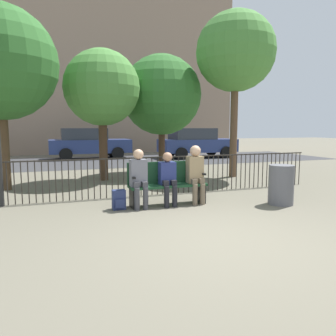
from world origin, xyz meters
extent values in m
plane|color=#605B4C|center=(0.00, 0.00, 0.00)|extent=(80.00, 80.00, 0.00)
cube|color=#14381E|center=(0.00, 2.32, 0.42)|extent=(1.68, 0.45, 0.05)
cube|color=#14381E|center=(0.00, 2.52, 0.69)|extent=(1.68, 0.05, 0.47)
cube|color=black|center=(-0.78, 2.32, 0.20)|extent=(0.06, 0.38, 0.40)
cube|color=black|center=(0.78, 2.32, 0.20)|extent=(0.06, 0.38, 0.40)
cube|color=black|center=(-0.78, 2.32, 0.65)|extent=(0.06, 0.38, 0.04)
cube|color=black|center=(0.78, 2.32, 0.65)|extent=(0.06, 0.38, 0.04)
cylinder|color=#3D3D42|center=(-0.74, 2.10, 0.23)|extent=(0.11, 0.11, 0.45)
cylinder|color=#3D3D42|center=(-0.56, 2.10, 0.23)|extent=(0.11, 0.11, 0.45)
cube|color=#3D3D42|center=(-0.74, 2.20, 0.50)|extent=(0.11, 0.20, 0.12)
cube|color=#3D3D42|center=(-0.56, 2.20, 0.50)|extent=(0.11, 0.20, 0.12)
cube|color=slate|center=(-0.65, 2.32, 0.73)|extent=(0.34, 0.22, 0.55)
sphere|color=tan|center=(-0.65, 2.30, 1.11)|extent=(0.21, 0.21, 0.21)
cylinder|color=black|center=(-0.11, 2.10, 0.23)|extent=(0.11, 0.11, 0.45)
cylinder|color=black|center=(0.07, 2.10, 0.23)|extent=(0.11, 0.11, 0.45)
cube|color=black|center=(-0.11, 2.20, 0.50)|extent=(0.11, 0.20, 0.12)
cube|color=black|center=(0.07, 2.20, 0.50)|extent=(0.11, 0.20, 0.12)
cube|color=navy|center=(-0.02, 2.32, 0.69)|extent=(0.34, 0.22, 0.48)
sphere|color=#A37556|center=(-0.02, 2.30, 1.03)|extent=(0.21, 0.21, 0.21)
cylinder|color=brown|center=(0.53, 2.10, 0.23)|extent=(0.11, 0.11, 0.45)
cylinder|color=brown|center=(0.71, 2.10, 0.23)|extent=(0.11, 0.11, 0.45)
cube|color=brown|center=(0.53, 2.20, 0.50)|extent=(0.11, 0.20, 0.12)
cube|color=brown|center=(0.71, 2.20, 0.50)|extent=(0.11, 0.20, 0.12)
cube|color=#997F59|center=(0.62, 2.32, 0.74)|extent=(0.34, 0.22, 0.58)
sphere|color=tan|center=(0.62, 2.30, 1.15)|extent=(0.24, 0.24, 0.24)
cube|color=navy|center=(-1.07, 2.29, 0.20)|extent=(0.26, 0.17, 0.40)
cube|color=navy|center=(-1.07, 2.18, 0.14)|extent=(0.18, 0.04, 0.18)
cylinder|color=#2D2823|center=(-3.38, 3.44, 0.47)|extent=(0.02, 0.02, 0.95)
cylinder|color=#2D2823|center=(-3.24, 3.44, 0.47)|extent=(0.02, 0.02, 0.95)
cylinder|color=#2D2823|center=(-3.10, 3.44, 0.47)|extent=(0.02, 0.02, 0.95)
cylinder|color=#2D2823|center=(-2.96, 3.44, 0.47)|extent=(0.02, 0.02, 0.95)
cylinder|color=#2D2823|center=(-2.82, 3.44, 0.47)|extent=(0.02, 0.02, 0.95)
cylinder|color=#2D2823|center=(-2.68, 3.44, 0.47)|extent=(0.02, 0.02, 0.95)
cylinder|color=#2D2823|center=(-2.54, 3.44, 0.47)|extent=(0.02, 0.02, 0.95)
cylinder|color=#2D2823|center=(-2.40, 3.44, 0.47)|extent=(0.02, 0.02, 0.95)
cylinder|color=#2D2823|center=(-2.26, 3.44, 0.47)|extent=(0.02, 0.02, 0.95)
cylinder|color=#2D2823|center=(-2.12, 3.44, 0.47)|extent=(0.02, 0.02, 0.95)
cylinder|color=#2D2823|center=(-1.98, 3.44, 0.47)|extent=(0.02, 0.02, 0.95)
cylinder|color=#2D2823|center=(-1.84, 3.44, 0.47)|extent=(0.02, 0.02, 0.95)
cylinder|color=#2D2823|center=(-1.70, 3.44, 0.47)|extent=(0.02, 0.02, 0.95)
cylinder|color=#2D2823|center=(-1.56, 3.44, 0.47)|extent=(0.02, 0.02, 0.95)
cylinder|color=#2D2823|center=(-1.42, 3.44, 0.47)|extent=(0.02, 0.02, 0.95)
cylinder|color=#2D2823|center=(-1.28, 3.44, 0.47)|extent=(0.02, 0.02, 0.95)
cylinder|color=#2D2823|center=(-1.14, 3.44, 0.47)|extent=(0.02, 0.02, 0.95)
cylinder|color=#2D2823|center=(-1.00, 3.44, 0.47)|extent=(0.02, 0.02, 0.95)
cylinder|color=#2D2823|center=(-0.86, 3.44, 0.47)|extent=(0.02, 0.02, 0.95)
cylinder|color=#2D2823|center=(-0.72, 3.44, 0.47)|extent=(0.02, 0.02, 0.95)
cylinder|color=#2D2823|center=(-0.58, 3.44, 0.47)|extent=(0.02, 0.02, 0.95)
cylinder|color=#2D2823|center=(-0.44, 3.44, 0.47)|extent=(0.02, 0.02, 0.95)
cylinder|color=#2D2823|center=(-0.30, 3.44, 0.47)|extent=(0.02, 0.02, 0.95)
cylinder|color=#2D2823|center=(-0.16, 3.44, 0.47)|extent=(0.02, 0.02, 0.95)
cylinder|color=#2D2823|center=(-0.02, 3.44, 0.47)|extent=(0.02, 0.02, 0.95)
cylinder|color=#2D2823|center=(0.12, 3.44, 0.47)|extent=(0.02, 0.02, 0.95)
cylinder|color=#2D2823|center=(0.26, 3.44, 0.47)|extent=(0.02, 0.02, 0.95)
cylinder|color=#2D2823|center=(0.40, 3.44, 0.47)|extent=(0.02, 0.02, 0.95)
cylinder|color=#2D2823|center=(0.54, 3.44, 0.47)|extent=(0.02, 0.02, 0.95)
cylinder|color=#2D2823|center=(0.68, 3.44, 0.47)|extent=(0.02, 0.02, 0.95)
cylinder|color=#2D2823|center=(0.82, 3.44, 0.47)|extent=(0.02, 0.02, 0.95)
cylinder|color=#2D2823|center=(0.96, 3.44, 0.47)|extent=(0.02, 0.02, 0.95)
cylinder|color=#2D2823|center=(1.10, 3.44, 0.47)|extent=(0.02, 0.02, 0.95)
cylinder|color=#2D2823|center=(1.24, 3.44, 0.47)|extent=(0.02, 0.02, 0.95)
cylinder|color=#2D2823|center=(1.38, 3.44, 0.47)|extent=(0.02, 0.02, 0.95)
cylinder|color=#2D2823|center=(1.52, 3.44, 0.47)|extent=(0.02, 0.02, 0.95)
cylinder|color=#2D2823|center=(1.66, 3.44, 0.47)|extent=(0.02, 0.02, 0.95)
cylinder|color=#2D2823|center=(1.80, 3.44, 0.47)|extent=(0.02, 0.02, 0.95)
cylinder|color=#2D2823|center=(1.94, 3.44, 0.47)|extent=(0.02, 0.02, 0.95)
cylinder|color=#2D2823|center=(2.08, 3.44, 0.47)|extent=(0.02, 0.02, 0.95)
cylinder|color=#2D2823|center=(2.22, 3.44, 0.47)|extent=(0.02, 0.02, 0.95)
cylinder|color=#2D2823|center=(2.36, 3.44, 0.47)|extent=(0.02, 0.02, 0.95)
cylinder|color=#2D2823|center=(2.50, 3.44, 0.47)|extent=(0.02, 0.02, 0.95)
cylinder|color=#2D2823|center=(2.64, 3.44, 0.47)|extent=(0.02, 0.02, 0.95)
cylinder|color=#2D2823|center=(2.78, 3.44, 0.47)|extent=(0.02, 0.02, 0.95)
cylinder|color=#2D2823|center=(2.92, 3.44, 0.47)|extent=(0.02, 0.02, 0.95)
cylinder|color=#2D2823|center=(3.06, 3.44, 0.47)|extent=(0.02, 0.02, 0.95)
cylinder|color=#2D2823|center=(3.20, 3.44, 0.47)|extent=(0.02, 0.02, 0.95)
cylinder|color=#2D2823|center=(3.34, 3.44, 0.47)|extent=(0.02, 0.02, 0.95)
cylinder|color=#2D2823|center=(3.48, 3.44, 0.47)|extent=(0.02, 0.02, 0.95)
cylinder|color=#2D2823|center=(3.62, 3.44, 0.47)|extent=(0.02, 0.02, 0.95)
cylinder|color=#2D2823|center=(3.76, 3.44, 0.47)|extent=(0.02, 0.02, 0.95)
cylinder|color=#2D2823|center=(3.90, 3.44, 0.47)|extent=(0.02, 0.02, 0.95)
cylinder|color=#2D2823|center=(4.04, 3.44, 0.47)|extent=(0.02, 0.02, 0.95)
cylinder|color=#2D2823|center=(4.18, 3.44, 0.47)|extent=(0.02, 0.02, 0.95)
cylinder|color=#2D2823|center=(4.32, 3.44, 0.47)|extent=(0.02, 0.02, 0.95)
cylinder|color=#2D2823|center=(4.46, 3.44, 0.47)|extent=(0.02, 0.02, 0.95)
cube|color=#2D2823|center=(0.00, 3.44, 0.93)|extent=(9.00, 0.03, 0.03)
cylinder|color=#422D1E|center=(-0.79, 6.17, 1.11)|extent=(0.26, 0.26, 2.23)
sphere|color=#478438|center=(-0.79, 6.17, 2.87)|extent=(2.33, 2.33, 2.33)
cylinder|color=brown|center=(3.44, 5.44, 1.70)|extent=(0.24, 0.24, 3.40)
sphere|color=#478438|center=(3.44, 5.44, 4.10)|extent=(2.58, 2.58, 2.58)
cylinder|color=#422D1E|center=(1.42, 7.00, 1.01)|extent=(0.23, 0.23, 2.02)
sphere|color=#2D6628|center=(1.42, 7.00, 2.80)|extent=(2.81, 2.81, 2.81)
cylinder|color=#4C3823|center=(-3.48, 5.38, 1.25)|extent=(0.23, 0.23, 2.49)
sphere|color=#2D6628|center=(-3.48, 5.38, 3.30)|extent=(2.93, 2.93, 2.93)
cube|color=#333335|center=(0.00, 12.00, 0.00)|extent=(24.00, 6.00, 0.01)
cube|color=navy|center=(-0.36, 13.72, 0.67)|extent=(4.20, 1.70, 0.70)
cube|color=#2D333D|center=(-0.67, 13.72, 1.32)|extent=(2.31, 1.56, 0.60)
cylinder|color=black|center=(0.94, 12.85, 0.32)|extent=(0.64, 0.20, 0.64)
cylinder|color=black|center=(0.94, 14.59, 0.32)|extent=(0.64, 0.20, 0.64)
cylinder|color=black|center=(-1.66, 12.85, 0.32)|extent=(0.64, 0.20, 0.64)
cylinder|color=black|center=(-1.66, 14.59, 0.32)|extent=(0.64, 0.20, 0.64)
cube|color=navy|center=(5.29, 12.33, 0.67)|extent=(4.20, 1.70, 0.70)
cube|color=#2D333D|center=(4.98, 12.33, 1.32)|extent=(2.31, 1.56, 0.60)
cylinder|color=black|center=(6.59, 11.46, 0.32)|extent=(0.64, 0.20, 0.64)
cylinder|color=black|center=(6.59, 13.20, 0.32)|extent=(0.64, 0.20, 0.64)
cylinder|color=black|center=(3.99, 11.46, 0.32)|extent=(0.64, 0.20, 0.64)
cylinder|color=black|center=(3.99, 13.20, 0.32)|extent=(0.64, 0.20, 0.64)
cube|color=gray|center=(0.00, 20.00, 6.00)|extent=(20.00, 6.00, 12.00)
cylinder|color=#56565B|center=(2.32, 1.56, 0.43)|extent=(0.53, 0.53, 0.86)
camera|label=1|loc=(-2.31, -4.17, 1.65)|focal=35.00mm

